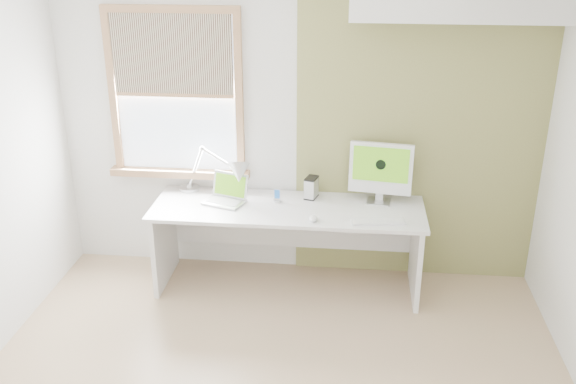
# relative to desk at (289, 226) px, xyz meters

# --- Properties ---
(room) EXTENTS (4.04, 3.54, 2.64)m
(room) POSITION_rel_desk_xyz_m (0.04, -1.44, 0.77)
(room) COLOR tan
(room) RESTS_ON ground
(accent_wall) EXTENTS (2.00, 0.02, 2.60)m
(accent_wall) POSITION_rel_desk_xyz_m (1.04, 0.30, 0.77)
(accent_wall) COLOR olive
(accent_wall) RESTS_ON room
(window) EXTENTS (1.20, 0.14, 1.42)m
(window) POSITION_rel_desk_xyz_m (-0.96, 0.27, 1.01)
(window) COLOR #AD7E55
(window) RESTS_ON room
(desk) EXTENTS (2.20, 0.70, 0.73)m
(desk) POSITION_rel_desk_xyz_m (0.00, 0.00, 0.00)
(desk) COLOR silver
(desk) RESTS_ON room
(desk_lamp) EXTENTS (0.69, 0.42, 0.41)m
(desk_lamp) POSITION_rel_desk_xyz_m (-0.50, 0.07, 0.41)
(desk_lamp) COLOR silver
(desk_lamp) RESTS_ON desk
(laptop) EXTENTS (0.38, 0.34, 0.22)m
(laptop) POSITION_rel_desk_xyz_m (-0.51, 0.01, 0.25)
(laptop) COLOR silver
(laptop) RESTS_ON desk
(phone_dock) EXTENTS (0.07, 0.07, 0.12)m
(phone_dock) POSITION_rel_desk_xyz_m (-0.10, 0.04, 0.23)
(phone_dock) COLOR silver
(phone_dock) RESTS_ON desk
(external_drive) EXTENTS (0.12, 0.16, 0.18)m
(external_drive) POSITION_rel_desk_xyz_m (0.17, 0.15, 0.29)
(external_drive) COLOR silver
(external_drive) RESTS_ON desk
(imac) EXTENTS (0.52, 0.20, 0.50)m
(imac) POSITION_rel_desk_xyz_m (0.74, 0.13, 0.47)
(imac) COLOR silver
(imac) RESTS_ON desk
(keyboard) EXTENTS (0.42, 0.17, 0.02)m
(keyboard) POSITION_rel_desk_xyz_m (0.72, -0.28, 0.20)
(keyboard) COLOR white
(keyboard) RESTS_ON desk
(mouse) EXTENTS (0.07, 0.11, 0.03)m
(mouse) POSITION_rel_desk_xyz_m (0.22, -0.29, 0.21)
(mouse) COLOR white
(mouse) RESTS_ON desk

